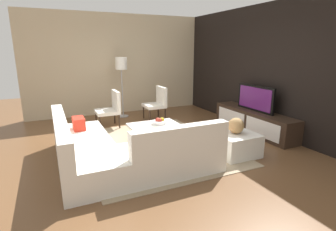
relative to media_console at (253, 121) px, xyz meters
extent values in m
plane|color=brown|center=(0.00, -2.40, -0.25)|extent=(14.00, 14.00, 0.00)
cube|color=black|center=(0.00, 0.30, 1.15)|extent=(6.40, 0.12, 2.80)
cube|color=#C6B28E|center=(-3.20, -2.20, 1.15)|extent=(0.12, 5.20, 2.80)
cube|color=tan|center=(-0.10, -2.40, -0.24)|extent=(3.18, 2.59, 0.01)
cube|color=#332319|center=(0.00, 0.00, 0.00)|extent=(2.20, 0.48, 0.50)
cube|color=white|center=(-0.51, -0.24, 0.00)|extent=(0.93, 0.01, 0.35)
cube|color=white|center=(0.51, -0.24, 0.00)|extent=(0.93, 0.01, 0.35)
cube|color=black|center=(0.00, 0.00, 0.53)|extent=(1.07, 0.05, 0.56)
cube|color=#591E66|center=(0.00, -0.03, 0.53)|extent=(0.96, 0.01, 0.47)
cube|color=white|center=(0.20, -3.70, -0.05)|extent=(2.37, 0.85, 0.41)
cube|color=white|center=(0.20, -4.03, 0.36)|extent=(2.37, 0.18, 0.40)
cube|color=white|center=(0.96, -2.53, -0.05)|extent=(0.85, 1.49, 0.41)
cube|color=white|center=(1.30, -2.53, 0.36)|extent=(0.18, 1.49, 0.40)
cube|color=red|center=(-0.51, -3.70, 0.27)|extent=(0.36, 0.20, 0.22)
cube|color=red|center=(0.96, -2.16, 0.19)|extent=(0.60, 0.44, 0.06)
cube|color=#332319|center=(-0.10, -2.30, -0.08)|extent=(0.85, 0.78, 0.33)
cube|color=white|center=(-0.10, -2.30, 0.10)|extent=(1.06, 0.98, 0.05)
cylinder|color=#332319|center=(-2.03, -3.14, -0.06)|extent=(0.04, 0.04, 0.38)
cylinder|color=#332319|center=(-1.54, -3.14, -0.06)|extent=(0.04, 0.04, 0.38)
cylinder|color=#332319|center=(-2.03, -2.68, -0.06)|extent=(0.04, 0.04, 0.38)
cylinder|color=#332319|center=(-1.54, -2.68, -0.06)|extent=(0.04, 0.04, 0.38)
cube|color=white|center=(-1.79, -2.91, 0.13)|extent=(0.56, 0.53, 0.08)
cube|color=white|center=(-1.79, -2.68, 0.40)|extent=(0.56, 0.08, 0.45)
cylinder|color=#A5A5AA|center=(-2.62, -2.30, -0.24)|extent=(0.28, 0.28, 0.02)
cylinder|color=#A5A5AA|center=(-2.62, -2.30, 0.41)|extent=(0.03, 0.03, 1.28)
cylinder|color=white|center=(-2.62, -2.30, 1.21)|extent=(0.31, 0.31, 0.32)
cube|color=white|center=(0.88, -1.23, -0.05)|extent=(0.70, 0.70, 0.40)
cylinder|color=silver|center=(-0.28, -2.20, 0.17)|extent=(0.28, 0.28, 0.07)
sphere|color=#B23326|center=(-0.24, -2.20, 0.22)|extent=(0.09, 0.09, 0.09)
sphere|color=gold|center=(-0.27, -2.14, 0.22)|extent=(0.09, 0.09, 0.09)
sphere|color=#4C8C33|center=(-0.32, -2.21, 0.22)|extent=(0.08, 0.08, 0.08)
sphere|color=#B23326|center=(-0.28, -2.23, 0.22)|extent=(0.09, 0.09, 0.09)
cylinder|color=#332319|center=(-2.19, -1.85, -0.06)|extent=(0.04, 0.04, 0.38)
cylinder|color=#332319|center=(-1.71, -1.85, -0.06)|extent=(0.04, 0.04, 0.38)
cylinder|color=#332319|center=(-2.19, -1.42, -0.06)|extent=(0.04, 0.04, 0.38)
cylinder|color=#332319|center=(-1.71, -1.42, -0.06)|extent=(0.04, 0.04, 0.38)
cube|color=white|center=(-1.95, -1.63, 0.13)|extent=(0.56, 0.51, 0.08)
cube|color=white|center=(-1.95, -1.42, 0.40)|extent=(0.56, 0.08, 0.45)
sphere|color=#AD8451|center=(0.88, -1.23, 0.29)|extent=(0.28, 0.28, 0.28)
cube|color=#2D516B|center=(0.11, -2.41, 0.15)|extent=(0.16, 0.13, 0.03)
cube|color=#CCB78C|center=(0.13, -2.41, 0.18)|extent=(0.20, 0.12, 0.03)
camera|label=1|loc=(4.36, -4.15, 1.59)|focal=28.03mm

